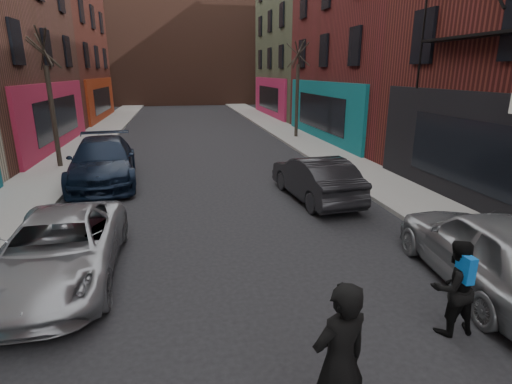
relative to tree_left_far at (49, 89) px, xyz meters
name	(u,v)px	position (x,y,z in m)	size (l,w,h in m)	color
sidewalk_left	(105,130)	(-0.05, 12.00, -3.31)	(2.50, 84.00, 0.13)	gray
sidewalk_right	(274,125)	(12.45, 12.00, -3.31)	(2.50, 84.00, 0.13)	gray
building_far	(182,48)	(6.20, 38.00, 3.62)	(40.00, 10.00, 14.00)	#47281E
tree_left_far	(49,89)	(0.00, 0.00, 0.00)	(2.00, 2.00, 6.50)	black
tree_right_far	(297,80)	(12.40, 6.00, 0.15)	(2.00, 2.00, 6.80)	black
parked_left_far	(59,249)	(2.63, -10.30, -2.71)	(2.21, 4.79, 1.33)	gray
parked_left_end	(103,161)	(2.26, -2.73, -2.55)	(2.31, 5.69, 1.65)	black
parked_right_far	(491,250)	(10.80, -12.25, -2.59)	(1.87, 4.64, 1.58)	gray
parked_right_end	(315,178)	(9.40, -6.20, -2.66)	(1.52, 4.37, 1.44)	black
skateboarder	(339,363)	(6.63, -14.87, -2.32)	(0.70, 0.46, 1.91)	black
pedestrian	(454,287)	(9.20, -13.34, -2.58)	(0.78, 0.63, 1.59)	black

